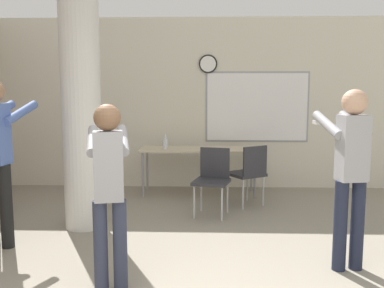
% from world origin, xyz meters
% --- Properties ---
extents(wall_back, '(8.00, 0.15, 2.80)m').
position_xyz_m(wall_back, '(0.02, 5.06, 1.40)').
color(wall_back, beige).
rests_on(wall_back, ground_plane).
extents(support_pillar, '(0.46, 0.46, 2.80)m').
position_xyz_m(support_pillar, '(-1.37, 2.84, 1.40)').
color(support_pillar, silver).
rests_on(support_pillar, ground_plane).
extents(folding_table, '(1.82, 0.61, 0.73)m').
position_xyz_m(folding_table, '(-0.03, 4.51, 0.67)').
color(folding_table, beige).
rests_on(folding_table, ground_plane).
extents(bottle_on_table, '(0.08, 0.08, 0.23)m').
position_xyz_m(bottle_on_table, '(-0.55, 4.41, 0.81)').
color(bottle_on_table, silver).
rests_on(bottle_on_table, folding_table).
extents(chair_table_right, '(0.61, 0.61, 0.87)m').
position_xyz_m(chair_table_right, '(0.68, 3.81, 0.51)').
color(chair_table_right, '#2D2D33').
rests_on(chair_table_right, ground_plane).
extents(chair_table_front, '(0.53, 0.53, 0.87)m').
position_xyz_m(chair_table_front, '(0.17, 3.41, 0.51)').
color(chair_table_front, '#2D2D33').
rests_on(chair_table_front, ground_plane).
extents(person_playing_side, '(0.44, 0.63, 1.64)m').
position_xyz_m(person_playing_side, '(1.38, 1.74, 0.97)').
color(person_playing_side, '#1E2338').
rests_on(person_playing_side, ground_plane).
extents(person_playing_front, '(0.43, 0.60, 1.53)m').
position_xyz_m(person_playing_front, '(-0.68, 1.19, 0.90)').
color(person_playing_front, '#2D3347').
rests_on(person_playing_front, ground_plane).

